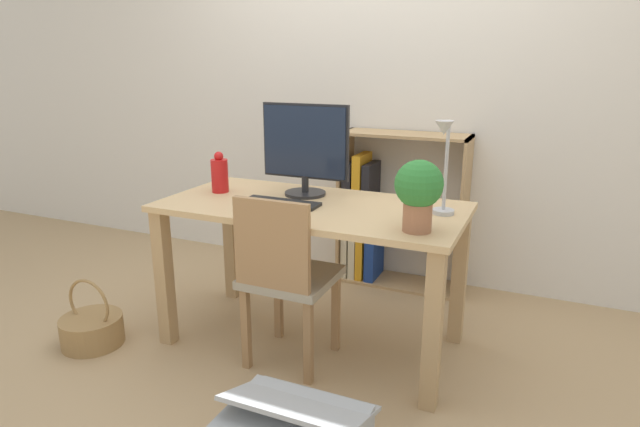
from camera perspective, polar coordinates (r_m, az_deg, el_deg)
ground_plane at (r=2.89m, az=-0.83°, el=-13.38°), size 10.00×10.00×0.00m
wall_back at (r=3.53m, az=6.69°, el=14.06°), size 8.00×0.05×2.60m
desk at (r=2.64m, az=-0.88°, el=-1.67°), size 1.47×0.73×0.74m
monitor at (r=2.73m, az=-1.60°, el=7.17°), size 0.47×0.21×0.47m
keyboard at (r=2.60m, az=-4.17°, el=1.15°), size 0.38×0.12×0.02m
vase at (r=2.87m, az=-10.66°, el=4.13°), size 0.09×0.09×0.22m
desk_lamp at (r=2.39m, az=13.11°, el=5.73°), size 0.10×0.19×0.43m
potted_plant at (r=2.18m, az=10.48°, el=2.46°), size 0.20×0.20×0.30m
chair at (r=2.48m, az=-3.71°, el=-6.50°), size 0.40×0.40×0.85m
bookshelf at (r=3.49m, az=6.29°, el=-0.42°), size 0.79×0.28×0.99m
basket at (r=3.05m, az=-23.15°, el=-11.22°), size 0.31×0.31×0.36m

